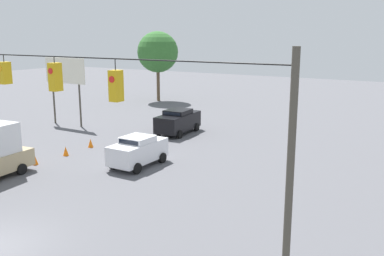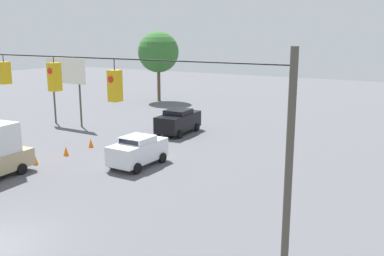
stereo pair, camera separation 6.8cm
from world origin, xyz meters
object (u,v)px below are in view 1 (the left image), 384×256
object	(u,v)px
traffic_cone_second	(35,160)
roadside_billboard	(65,75)
sedan_black_withflow_far	(178,121)
tree_horizon_left	(158,52)
overhead_signal_span	(10,110)
sedan_white_withflow_mid	(138,151)
traffic_cone_fourth	(91,143)
traffic_cone_third	(66,151)

from	to	relation	value
traffic_cone_second	roadside_billboard	xyz separation A→B (m)	(7.28, -9.53, 4.08)
sedan_black_withflow_far	tree_horizon_left	size ratio (longest dim) A/B	0.56
traffic_cone_second	roadside_billboard	distance (m)	12.67
sedan_black_withflow_far	roadside_billboard	xyz separation A→B (m)	(10.21, 2.17, 3.37)
roadside_billboard	overhead_signal_span	bearing A→B (deg)	131.99
sedan_black_withflow_far	traffic_cone_second	xyz separation A→B (m)	(2.92, 11.70, -0.72)
overhead_signal_span	traffic_cone_second	bearing A→B (deg)	-42.37
sedan_white_withflow_mid	roadside_billboard	xyz separation A→B (m)	(12.86, -6.45, 3.43)
sedan_white_withflow_mid	sedan_black_withflow_far	xyz separation A→B (m)	(2.66, -8.62, 0.06)
tree_horizon_left	roadside_billboard	bearing A→B (deg)	94.77
sedan_white_withflow_mid	traffic_cone_fourth	xyz separation A→B (m)	(5.60, -1.74, -0.65)
overhead_signal_span	roadside_billboard	bearing A→B (deg)	-48.01
traffic_cone_second	traffic_cone_third	world-z (taller)	same
traffic_cone_second	roadside_billboard	bearing A→B (deg)	-52.61
sedan_white_withflow_mid	traffic_cone_third	world-z (taller)	sedan_white_withflow_mid
roadside_billboard	traffic_cone_fourth	bearing A→B (deg)	147.00
sedan_white_withflow_mid	traffic_cone_fourth	world-z (taller)	sedan_white_withflow_mid
sedan_white_withflow_mid	roadside_billboard	bearing A→B (deg)	-26.64
overhead_signal_span	roadside_billboard	world-z (taller)	overhead_signal_span
traffic_cone_fourth	tree_horizon_left	distance (m)	22.83
overhead_signal_span	tree_horizon_left	bearing A→B (deg)	-63.56
overhead_signal_span	roadside_billboard	xyz separation A→B (m)	(14.53, -16.14, -0.65)
traffic_cone_second	tree_horizon_left	distance (m)	27.23
sedan_white_withflow_mid	sedan_black_withflow_far	world-z (taller)	sedan_black_withflow_far
overhead_signal_span	sedan_black_withflow_far	size ratio (longest dim) A/B	4.74
traffic_cone_second	sedan_black_withflow_far	bearing A→B (deg)	-104.02
overhead_signal_span	traffic_cone_third	distance (m)	12.43
sedan_white_withflow_mid	traffic_cone_second	xyz separation A→B (m)	(5.58, 3.08, -0.65)
sedan_white_withflow_mid	tree_horizon_left	world-z (taller)	tree_horizon_left
traffic_cone_fourth	overhead_signal_span	bearing A→B (deg)	122.47
traffic_cone_second	traffic_cone_third	bearing A→B (deg)	-92.45
sedan_black_withflow_far	tree_horizon_left	xyz separation A→B (m)	(11.52, -13.54, 4.79)
overhead_signal_span	tree_horizon_left	size ratio (longest dim) A/B	2.67
tree_horizon_left	traffic_cone_third	bearing A→B (deg)	110.83
traffic_cone_third	roadside_billboard	world-z (taller)	roadside_billboard
traffic_cone_third	traffic_cone_fourth	size ratio (longest dim) A/B	1.00
roadside_billboard	traffic_cone_third	bearing A→B (deg)	135.96
overhead_signal_span	tree_horizon_left	distance (m)	35.59
sedan_white_withflow_mid	roadside_billboard	world-z (taller)	roadside_billboard
tree_horizon_left	traffic_cone_second	bearing A→B (deg)	108.80
sedan_white_withflow_mid	traffic_cone_second	distance (m)	6.40
traffic_cone_second	traffic_cone_third	size ratio (longest dim) A/B	1.00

